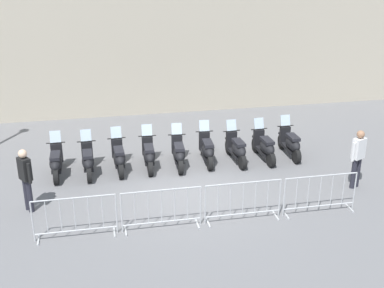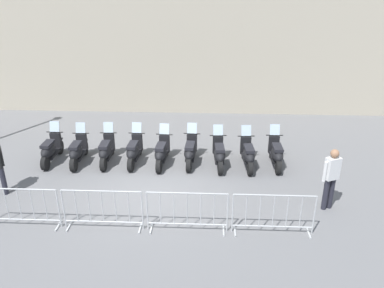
{
  "view_description": "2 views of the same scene",
  "coord_description": "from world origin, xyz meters",
  "px_view_note": "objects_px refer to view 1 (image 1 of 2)",
  "views": [
    {
      "loc": [
        -0.85,
        -12.74,
        6.63
      ],
      "look_at": [
        0.19,
        1.38,
        0.87
      ],
      "focal_mm": 47.37,
      "sensor_mm": 36.0,
      "label": 1
    },
    {
      "loc": [
        2.66,
        -9.4,
        5.76
      ],
      "look_at": [
        0.85,
        1.31,
        0.99
      ],
      "focal_mm": 36.16,
      "sensor_mm": 36.0,
      "label": 2
    }
  ],
  "objects_px": {
    "motorcycle_1": "(88,161)",
    "officer_near_row_end": "(26,177)",
    "motorcycle_8": "(290,143)",
    "barrier_segment_0": "(75,218)",
    "motorcycle_6": "(237,149)",
    "motorcycle_0": "(56,162)",
    "officer_mid_plaza": "(358,156)",
    "barrier_segment_2": "(243,202)",
    "motorcycle_2": "(119,157)",
    "motorcycle_7": "(265,147)",
    "barrier_segment_3": "(320,194)",
    "motorcycle_5": "(207,150)",
    "motorcycle_3": "(149,155)",
    "barrier_segment_1": "(162,210)",
    "motorcycle_4": "(179,153)"
  },
  "relations": [
    {
      "from": "motorcycle_1",
      "to": "officer_near_row_end",
      "type": "xyz_separation_m",
      "value": [
        -1.29,
        -2.09,
        0.53
      ]
    },
    {
      "from": "motorcycle_8",
      "to": "barrier_segment_0",
      "type": "relative_size",
      "value": 0.88
    },
    {
      "from": "motorcycle_6",
      "to": "motorcycle_8",
      "type": "height_order",
      "value": "same"
    },
    {
      "from": "motorcycle_0",
      "to": "officer_mid_plaza",
      "type": "xyz_separation_m",
      "value": [
        8.62,
        -1.35,
        0.53
      ]
    },
    {
      "from": "motorcycle_8",
      "to": "barrier_segment_2",
      "type": "relative_size",
      "value": 0.88
    },
    {
      "from": "motorcycle_2",
      "to": "barrier_segment_2",
      "type": "relative_size",
      "value": 0.88
    },
    {
      "from": "motorcycle_7",
      "to": "barrier_segment_3",
      "type": "xyz_separation_m",
      "value": [
        0.72,
        -3.42,
        0.07
      ]
    },
    {
      "from": "motorcycle_7",
      "to": "barrier_segment_0",
      "type": "height_order",
      "value": "motorcycle_7"
    },
    {
      "from": "motorcycle_5",
      "to": "barrier_segment_2",
      "type": "height_order",
      "value": "motorcycle_5"
    },
    {
      "from": "motorcycle_3",
      "to": "motorcycle_6",
      "type": "height_order",
      "value": "same"
    },
    {
      "from": "barrier_segment_1",
      "to": "motorcycle_0",
      "type": "bearing_deg",
      "value": 133.98
    },
    {
      "from": "motorcycle_1",
      "to": "officer_mid_plaza",
      "type": "xyz_separation_m",
      "value": [
        7.69,
        -1.4,
        0.53
      ]
    },
    {
      "from": "barrier_segment_0",
      "to": "officer_mid_plaza",
      "type": "relative_size",
      "value": 1.13
    },
    {
      "from": "motorcycle_0",
      "to": "motorcycle_2",
      "type": "height_order",
      "value": "same"
    },
    {
      "from": "barrier_segment_2",
      "to": "motorcycle_8",
      "type": "bearing_deg",
      "value": 60.35
    },
    {
      "from": "motorcycle_0",
      "to": "motorcycle_2",
      "type": "distance_m",
      "value": 1.85
    },
    {
      "from": "motorcycle_0",
      "to": "motorcycle_3",
      "type": "height_order",
      "value": "same"
    },
    {
      "from": "officer_near_row_end",
      "to": "barrier_segment_2",
      "type": "bearing_deg",
      "value": -9.3
    },
    {
      "from": "barrier_segment_1",
      "to": "motorcycle_2",
      "type": "bearing_deg",
      "value": 109.86
    },
    {
      "from": "motorcycle_8",
      "to": "barrier_segment_1",
      "type": "height_order",
      "value": "motorcycle_8"
    },
    {
      "from": "motorcycle_8",
      "to": "officer_mid_plaza",
      "type": "xyz_separation_m",
      "value": [
        1.29,
        -2.3,
        0.53
      ]
    },
    {
      "from": "motorcycle_6",
      "to": "motorcycle_7",
      "type": "xyz_separation_m",
      "value": [
        0.92,
        0.1,
        0.0
      ]
    },
    {
      "from": "barrier_segment_1",
      "to": "barrier_segment_2",
      "type": "xyz_separation_m",
      "value": [
        2.04,
        0.25,
        0.0
      ]
    },
    {
      "from": "motorcycle_3",
      "to": "motorcycle_1",
      "type": "bearing_deg",
      "value": -170.07
    },
    {
      "from": "motorcycle_1",
      "to": "barrier_segment_0",
      "type": "relative_size",
      "value": 0.88
    },
    {
      "from": "motorcycle_1",
      "to": "motorcycle_6",
      "type": "bearing_deg",
      "value": 7.12
    },
    {
      "from": "motorcycle_6",
      "to": "barrier_segment_3",
      "type": "height_order",
      "value": "motorcycle_6"
    },
    {
      "from": "motorcycle_5",
      "to": "barrier_segment_0",
      "type": "height_order",
      "value": "motorcycle_5"
    },
    {
      "from": "motorcycle_5",
      "to": "motorcycle_8",
      "type": "distance_m",
      "value": 2.78
    },
    {
      "from": "barrier_segment_3",
      "to": "barrier_segment_0",
      "type": "bearing_deg",
      "value": -173.1
    },
    {
      "from": "barrier_segment_1",
      "to": "motorcycle_4",
      "type": "bearing_deg",
      "value": 80.64
    },
    {
      "from": "motorcycle_5",
      "to": "barrier_segment_2",
      "type": "xyz_separation_m",
      "value": [
        0.54,
        -3.57,
        0.07
      ]
    },
    {
      "from": "barrier_segment_1",
      "to": "officer_near_row_end",
      "type": "xyz_separation_m",
      "value": [
        -3.44,
        1.14,
        0.46
      ]
    },
    {
      "from": "motorcycle_7",
      "to": "barrier_segment_2",
      "type": "xyz_separation_m",
      "value": [
        -1.32,
        -3.67,
        0.07
      ]
    },
    {
      "from": "motorcycle_2",
      "to": "motorcycle_5",
      "type": "bearing_deg",
      "value": 8.16
    },
    {
      "from": "motorcycle_6",
      "to": "barrier_segment_1",
      "type": "distance_m",
      "value": 4.53
    },
    {
      "from": "motorcycle_1",
      "to": "motorcycle_5",
      "type": "xyz_separation_m",
      "value": [
        3.65,
        0.58,
        0.0
      ]
    },
    {
      "from": "motorcycle_1",
      "to": "motorcycle_4",
      "type": "height_order",
      "value": "same"
    },
    {
      "from": "motorcycle_5",
      "to": "motorcycle_6",
      "type": "height_order",
      "value": "same"
    },
    {
      "from": "barrier_segment_0",
      "to": "officer_mid_plaza",
      "type": "xyz_separation_m",
      "value": [
        7.59,
        2.09,
        0.46
      ]
    },
    {
      "from": "barrier_segment_1",
      "to": "barrier_segment_3",
      "type": "distance_m",
      "value": 4.11
    },
    {
      "from": "motorcycle_3",
      "to": "barrier_segment_2",
      "type": "distance_m",
      "value": 4.07
    },
    {
      "from": "motorcycle_7",
      "to": "motorcycle_4",
      "type": "bearing_deg",
      "value": -173.51
    },
    {
      "from": "motorcycle_2",
      "to": "officer_near_row_end",
      "type": "relative_size",
      "value": 0.99
    },
    {
      "from": "motorcycle_4",
      "to": "barrier_segment_0",
      "type": "xyz_separation_m",
      "value": [
        -2.63,
        -3.85,
        0.07
      ]
    },
    {
      "from": "motorcycle_0",
      "to": "barrier_segment_2",
      "type": "height_order",
      "value": "motorcycle_0"
    },
    {
      "from": "motorcycle_6",
      "to": "barrier_segment_0",
      "type": "bearing_deg",
      "value": -137.83
    },
    {
      "from": "barrier_segment_0",
      "to": "barrier_segment_3",
      "type": "bearing_deg",
      "value": 6.9
    },
    {
      "from": "motorcycle_4",
      "to": "motorcycle_5",
      "type": "distance_m",
      "value": 0.93
    },
    {
      "from": "barrier_segment_1",
      "to": "motorcycle_5",
      "type": "bearing_deg",
      "value": 68.59
    }
  ]
}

